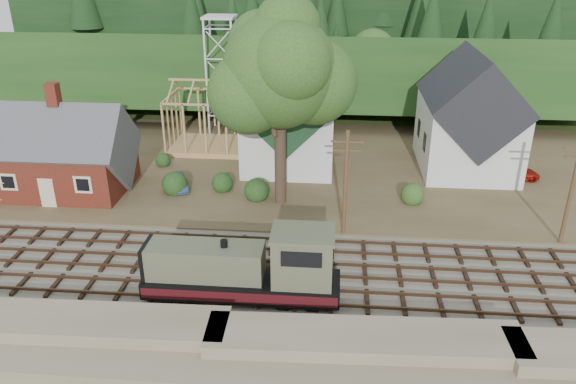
{
  "coord_description": "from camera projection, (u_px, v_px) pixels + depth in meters",
  "views": [
    {
      "loc": [
        6.2,
        -30.4,
        19.5
      ],
      "look_at": [
        2.96,
        6.0,
        3.0
      ],
      "focal_mm": 35.0,
      "sensor_mm": 36.0,
      "label": 1
    }
  ],
  "objects": [
    {
      "name": "ground",
      "position": [
        234.0,
        271.0,
        36.12
      ],
      "size": [
        140.0,
        140.0,
        0.0
      ],
      "primitive_type": "plane",
      "color": "#384C1E",
      "rests_on": "ground"
    },
    {
      "name": "locomotive",
      "position": [
        249.0,
        270.0,
        32.45
      ],
      "size": [
        11.25,
        2.81,
        4.52
      ],
      "color": "black",
      "rests_on": "railroad_bed"
    },
    {
      "name": "ridge",
      "position": [
        299.0,
        74.0,
        88.77
      ],
      "size": [
        80.0,
        20.0,
        12.0
      ],
      "primitive_type": "cube",
      "color": "black",
      "rests_on": "ground"
    },
    {
      "name": "timber_frame",
      "position": [
        212.0,
        120.0,
        55.23
      ],
      "size": [
        8.2,
        6.2,
        6.99
      ],
      "color": "tan",
      "rests_on": "village_flat"
    },
    {
      "name": "car_red",
      "position": [
        517.0,
        173.0,
        49.0
      ],
      "size": [
        3.94,
        1.99,
        1.07
      ],
      "primitive_type": "imported",
      "rotation": [
        0.0,
        0.0,
        1.63
      ],
      "color": "#B0140E",
      "rests_on": "village_flat"
    },
    {
      "name": "farmhouse",
      "position": [
        469.0,
        119.0,
        49.91
      ],
      "size": [
        8.4,
        10.8,
        10.6
      ],
      "color": "silver",
      "rests_on": "village_flat"
    },
    {
      "name": "telegraph_pole_near",
      "position": [
        346.0,
        182.0,
        38.53
      ],
      "size": [
        2.2,
        0.28,
        8.0
      ],
      "color": "#4C331E",
      "rests_on": "ground"
    },
    {
      "name": "railroad_bed",
      "position": [
        234.0,
        270.0,
        36.09
      ],
      "size": [
        64.0,
        11.0,
        0.16
      ],
      "primitive_type": "cube",
      "color": "#726B5B",
      "rests_on": "ground"
    },
    {
      "name": "embankment",
      "position": [
        205.0,
        361.0,
        28.41
      ],
      "size": [
        64.0,
        5.0,
        1.6
      ],
      "primitive_type": "cube",
      "color": "#7F7259",
      "rests_on": "ground"
    },
    {
      "name": "church",
      "position": [
        291.0,
        109.0,
        51.69
      ],
      "size": [
        8.4,
        15.17,
        13.0
      ],
      "color": "silver",
      "rests_on": "village_flat"
    },
    {
      "name": "lattice_tower",
      "position": [
        221.0,
        40.0,
        57.9
      ],
      "size": [
        3.2,
        3.2,
        12.12
      ],
      "color": "silver",
      "rests_on": "village_flat"
    },
    {
      "name": "telegraph_pole_far",
      "position": [
        572.0,
        190.0,
        37.31
      ],
      "size": [
        2.2,
        0.28,
        8.0
      ],
      "color": "#4C331E",
      "rests_on": "ground"
    },
    {
      "name": "car_blue",
      "position": [
        178.0,
        181.0,
        47.14
      ],
      "size": [
        2.68,
        3.89,
        1.23
      ],
      "primitive_type": "imported",
      "rotation": [
        0.0,
        0.0,
        0.38
      ],
      "color": "#618FD0",
      "rests_on": "village_flat"
    },
    {
      "name": "village_flat",
      "position": [
        268.0,
        166.0,
        52.4
      ],
      "size": [
        64.0,
        26.0,
        0.3
      ],
      "primitive_type": "cube",
      "color": "brown",
      "rests_on": "ground"
    },
    {
      "name": "hillside",
      "position": [
        290.0,
        101.0,
        74.25
      ],
      "size": [
        70.0,
        28.96,
        12.74
      ],
      "primitive_type": "cube",
      "rotation": [
        -0.17,
        0.0,
        0.0
      ],
      "color": "#1E3F19",
      "rests_on": "ground"
    },
    {
      "name": "big_tree",
      "position": [
        282.0,
        79.0,
        40.89
      ],
      "size": [
        10.9,
        8.4,
        14.7
      ],
      "color": "#38281E",
      "rests_on": "village_flat"
    },
    {
      "name": "depot",
      "position": [
        64.0,
        156.0,
        46.08
      ],
      "size": [
        10.8,
        7.41,
        9.0
      ],
      "color": "#531B13",
      "rests_on": "village_flat"
    }
  ]
}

